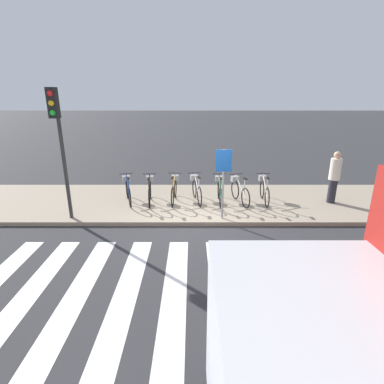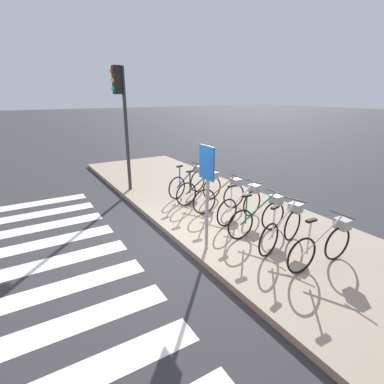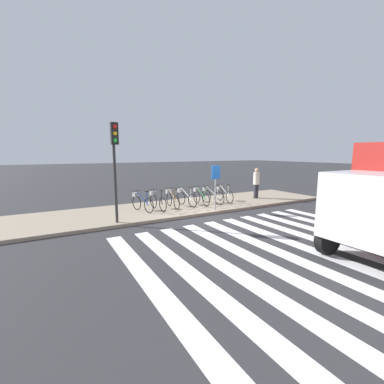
{
  "view_description": "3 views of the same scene",
  "coord_description": "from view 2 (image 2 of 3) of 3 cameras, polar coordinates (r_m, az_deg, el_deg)",
  "views": [
    {
      "loc": [
        -0.12,
        -7.65,
        3.53
      ],
      "look_at": [
        -0.09,
        0.97,
        0.69
      ],
      "focal_mm": 28.0,
      "sensor_mm": 36.0,
      "label": 1
    },
    {
      "loc": [
        4.99,
        -2.58,
        2.96
      ],
      "look_at": [
        -0.99,
        1.01,
        0.65
      ],
      "focal_mm": 28.0,
      "sensor_mm": 36.0,
      "label": 2
    },
    {
      "loc": [
        -5.76,
        -8.98,
        2.66
      ],
      "look_at": [
        0.08,
        1.24,
        0.85
      ],
      "focal_mm": 24.0,
      "sensor_mm": 36.0,
      "label": 3
    }
  ],
  "objects": [
    {
      "name": "ground_plane",
      "position": [
        6.35,
        -3.3,
        -9.53
      ],
      "size": [
        120.0,
        120.0,
        0.0
      ],
      "primitive_type": "plane",
      "color": "#2D2D30"
    },
    {
      "name": "sidewalk",
      "position": [
        7.25,
        9.45,
        -5.56
      ],
      "size": [
        15.59,
        3.61,
        0.12
      ],
      "color": "gray",
      "rests_on": "ground_plane"
    },
    {
      "name": "parked_bicycle_0",
      "position": [
        8.73,
        -0.41,
        2.22
      ],
      "size": [
        0.59,
        1.47,
        0.94
      ],
      "color": "black",
      "rests_on": "sidewalk"
    },
    {
      "name": "parked_bicycle_1",
      "position": [
        8.13,
        1.98,
        0.97
      ],
      "size": [
        0.46,
        1.53,
        0.94
      ],
      "color": "black",
      "rests_on": "sidewalk"
    },
    {
      "name": "parked_bicycle_2",
      "position": [
        7.56,
        5.88,
        -0.46
      ],
      "size": [
        0.46,
        1.53,
        0.94
      ],
      "color": "black",
      "rests_on": "sidewalk"
    },
    {
      "name": "parked_bicycle_3",
      "position": [
        7.05,
        9.66,
        -2.05
      ],
      "size": [
        0.46,
        1.51,
        0.94
      ],
      "color": "black",
      "rests_on": "sidewalk"
    },
    {
      "name": "parked_bicycle_4",
      "position": [
        6.44,
        13.03,
        -4.26
      ],
      "size": [
        0.46,
        1.53,
        0.94
      ],
      "color": "black",
      "rests_on": "sidewalk"
    },
    {
      "name": "parked_bicycle_5",
      "position": [
        6.04,
        17.16,
        -6.2
      ],
      "size": [
        0.53,
        1.49,
        0.94
      ],
      "color": "black",
      "rests_on": "sidewalk"
    },
    {
      "name": "parked_bicycle_6",
      "position": [
        5.64,
        23.97,
        -8.82
      ],
      "size": [
        0.46,
        1.53,
        0.94
      ],
      "color": "black",
      "rests_on": "sidewalk"
    },
    {
      "name": "traffic_light",
      "position": [
        9.06,
        -13.4,
        16.06
      ],
      "size": [
        0.24,
        0.4,
        3.56
      ],
      "color": "#2D2D2D",
      "rests_on": "sidewalk"
    },
    {
      "name": "sign_post",
      "position": [
        5.34,
        2.86,
        2.16
      ],
      "size": [
        0.44,
        0.07,
        1.99
      ],
      "color": "#99999E",
      "rests_on": "sidewalk"
    }
  ]
}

